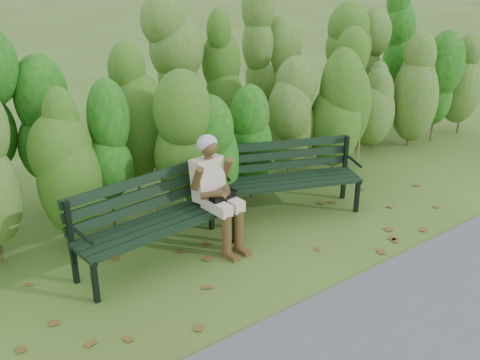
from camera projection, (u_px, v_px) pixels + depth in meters
ground at (259, 253)px, 6.12m from camera, size 80.00×80.00×0.00m
hedge_band at (167, 104)px, 6.98m from camera, size 11.04×1.67×2.42m
leaf_litter at (262, 254)px, 6.10m from camera, size 5.89×2.26×0.01m
bench_left at (153, 214)px, 5.82m from camera, size 1.83×0.71×0.90m
bench_right at (288, 172)px, 6.91m from camera, size 1.80×1.17×0.86m
seated_woman at (215, 185)px, 6.03m from camera, size 0.49×0.72×1.26m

